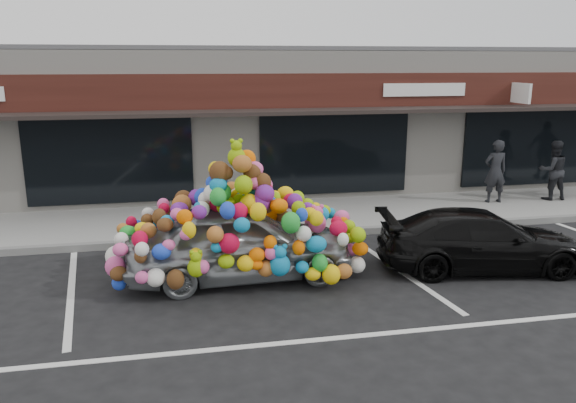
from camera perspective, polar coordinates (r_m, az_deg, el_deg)
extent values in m
plane|color=black|center=(10.30, -3.40, -8.28)|extent=(90.00, 90.00, 0.00)
cube|color=silver|center=(18.08, -7.18, 8.20)|extent=(24.00, 6.00, 4.20)
cube|color=#59595B|center=(17.99, -7.39, 15.02)|extent=(24.00, 6.00, 0.12)
cube|color=#33130E|center=(14.94, -6.44, 11.05)|extent=(24.00, 0.18, 0.90)
cube|color=black|center=(14.46, -6.21, 8.97)|extent=(24.00, 1.20, 0.10)
cube|color=white|center=(17.23, 22.50, 10.15)|extent=(0.08, 0.95, 0.55)
cube|color=white|center=(16.23, 13.71, 10.98)|extent=(2.40, 0.04, 0.35)
cube|color=black|center=(15.22, -17.63, 4.09)|extent=(4.20, 0.12, 2.30)
cube|color=black|center=(15.70, 4.73, 4.99)|extent=(4.20, 0.12, 2.30)
cube|color=black|center=(18.26, 23.25, 5.17)|extent=(4.20, 0.12, 2.30)
cube|color=gray|center=(14.04, -5.61, -1.87)|extent=(26.00, 3.00, 0.15)
cube|color=slate|center=(12.61, -4.94, -3.71)|extent=(26.00, 0.18, 0.16)
cube|color=silver|center=(10.59, -21.17, -8.59)|extent=(0.73, 4.37, 0.01)
cube|color=silver|center=(11.16, 10.95, -6.70)|extent=(0.73, 4.37, 0.01)
cube|color=silver|center=(8.76, 12.16, -12.75)|extent=(14.00, 0.12, 0.01)
imported|color=#B6BCC1|center=(10.33, -5.01, -4.09)|extent=(1.81, 4.18, 1.40)
ellipsoid|color=red|center=(10.02, -5.16, 2.60)|extent=(1.31, 1.77, 1.05)
sphere|color=#FFE201|center=(10.34, 3.01, -2.20)|extent=(0.34, 0.34, 0.34)
sphere|color=blue|center=(9.61, -0.83, -6.40)|extent=(0.36, 0.36, 0.36)
sphere|color=green|center=(11.17, -9.59, -3.38)|extent=(0.30, 0.30, 0.30)
sphere|color=#E957AD|center=(9.94, -5.22, 5.29)|extent=(0.32, 0.32, 0.32)
sphere|color=#FF2D03|center=(10.29, -11.98, -2.52)|extent=(0.30, 0.30, 0.30)
imported|color=black|center=(11.43, 19.03, -3.73)|extent=(2.18, 4.13, 1.14)
imported|color=black|center=(16.25, 20.31, 2.90)|extent=(0.66, 0.46, 1.72)
imported|color=black|center=(17.23, 25.31, 2.89)|extent=(0.87, 0.71, 1.65)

